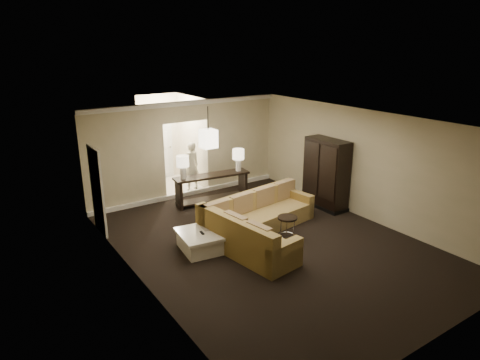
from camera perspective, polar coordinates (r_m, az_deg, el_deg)
ground at (r=9.84m, az=3.98°, el=-8.53°), size 8.00×8.00×0.00m
wall_back at (r=12.56m, az=-7.14°, el=4.10°), size 6.00×0.04×2.80m
wall_front at (r=6.87m, az=25.44°, el=-9.66°), size 6.00×0.04×2.80m
wall_left at (r=7.92m, az=-13.28°, el=-4.67°), size 0.04×8.00×2.80m
wall_right at (r=11.32m, az=16.24°, el=1.97°), size 0.04×8.00×2.80m
ceiling at (r=8.95m, az=4.37°, el=7.73°), size 6.00×8.00×0.02m
crown_molding at (r=12.27m, az=-7.27°, el=10.09°), size 6.00×0.10×0.12m
baseboard at (r=12.90m, az=-6.81°, el=-1.73°), size 6.00×0.10×0.12m
side_door at (r=10.56m, az=-18.50°, el=-1.38°), size 0.05×0.90×2.10m
foyer at (r=13.76m, az=-9.68°, el=4.78°), size 1.44×2.02×2.80m
sectional_sofa at (r=9.97m, az=2.50°, el=-5.81°), size 3.15×2.74×0.91m
coffee_table at (r=9.54m, az=-4.88°, el=-8.01°), size 1.17×1.17×0.44m
console_table at (r=12.09m, az=-3.76°, el=-0.80°), size 2.21×0.75×0.84m
armoire at (r=11.88m, az=11.38°, el=0.65°), size 0.57×1.33×1.91m
drink_table at (r=9.92m, az=6.32°, el=-5.77°), size 0.46×0.46×0.57m
table_lamp_left at (r=11.58m, az=-7.64°, el=2.18°), size 0.33×0.33×0.64m
table_lamp_right at (r=12.21m, az=-0.22°, el=3.17°), size 0.33×0.33×0.64m
pendant_light at (r=11.32m, az=-4.23°, el=5.53°), size 0.38×0.38×1.09m
person at (r=13.09m, az=-6.53°, el=2.15°), size 0.65×0.48×1.68m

